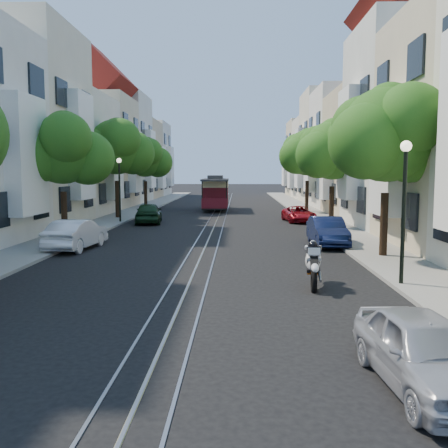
# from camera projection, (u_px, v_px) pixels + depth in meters

# --- Properties ---
(ground) EXTENTS (200.00, 200.00, 0.00)m
(ground) POSITION_uv_depth(u_px,v_px,m) (219.00, 215.00, 38.75)
(ground) COLOR black
(ground) RESTS_ON ground
(sidewalk_east) EXTENTS (2.50, 80.00, 0.12)m
(sidewalk_east) POSITION_uv_depth(u_px,v_px,m) (313.00, 215.00, 38.54)
(sidewalk_east) COLOR gray
(sidewalk_east) RESTS_ON ground
(sidewalk_west) EXTENTS (2.50, 80.00, 0.12)m
(sidewalk_west) POSITION_uv_depth(u_px,v_px,m) (126.00, 214.00, 38.94)
(sidewalk_west) COLOR gray
(sidewalk_west) RESTS_ON ground
(rail_left) EXTENTS (0.06, 80.00, 0.02)m
(rail_left) POSITION_uv_depth(u_px,v_px,m) (212.00, 215.00, 38.76)
(rail_left) COLOR gray
(rail_left) RESTS_ON ground
(rail_slot) EXTENTS (0.06, 80.00, 0.02)m
(rail_slot) POSITION_uv_depth(u_px,v_px,m) (219.00, 215.00, 38.75)
(rail_slot) COLOR gray
(rail_slot) RESTS_ON ground
(rail_right) EXTENTS (0.06, 80.00, 0.02)m
(rail_right) POSITION_uv_depth(u_px,v_px,m) (226.00, 215.00, 38.73)
(rail_right) COLOR gray
(rail_right) RESTS_ON ground
(lane_line) EXTENTS (0.08, 80.00, 0.01)m
(lane_line) POSITION_uv_depth(u_px,v_px,m) (219.00, 215.00, 38.75)
(lane_line) COLOR tan
(lane_line) RESTS_ON ground
(townhouses_east) EXTENTS (7.75, 72.00, 12.00)m
(townhouses_east) POSITION_uv_depth(u_px,v_px,m) (375.00, 148.00, 37.79)
(townhouses_east) COLOR beige
(townhouses_east) RESTS_ON ground
(townhouses_west) EXTENTS (7.75, 72.00, 11.76)m
(townhouses_west) POSITION_uv_depth(u_px,v_px,m) (65.00, 150.00, 38.46)
(townhouses_west) COLOR silver
(townhouses_west) RESTS_ON ground
(tree_e_b) EXTENTS (4.93, 4.08, 6.68)m
(tree_e_b) POSITION_uv_depth(u_px,v_px,m) (389.00, 137.00, 19.14)
(tree_e_b) COLOR black
(tree_e_b) RESTS_ON ground
(tree_e_c) EXTENTS (4.84, 3.99, 6.52)m
(tree_e_c) POSITION_uv_depth(u_px,v_px,m) (334.00, 152.00, 30.09)
(tree_e_c) COLOR black
(tree_e_c) RESTS_ON ground
(tree_e_d) EXTENTS (5.01, 4.16, 6.85)m
(tree_e_d) POSITION_uv_depth(u_px,v_px,m) (308.00, 154.00, 40.99)
(tree_e_d) COLOR black
(tree_e_d) RESTS_ON ground
(tree_w_b) EXTENTS (4.72, 3.87, 6.27)m
(tree_w_b) POSITION_uv_depth(u_px,v_px,m) (63.00, 151.00, 24.55)
(tree_w_b) COLOR black
(tree_w_b) RESTS_ON ground
(tree_w_c) EXTENTS (5.13, 4.28, 7.09)m
(tree_w_c) POSITION_uv_depth(u_px,v_px,m) (117.00, 148.00, 35.41)
(tree_w_c) COLOR black
(tree_w_c) RESTS_ON ground
(tree_w_d) EXTENTS (4.84, 3.99, 6.52)m
(tree_w_d) POSITION_uv_depth(u_px,v_px,m) (146.00, 159.00, 46.40)
(tree_w_d) COLOR black
(tree_w_d) RESTS_ON ground
(lamp_east) EXTENTS (0.32, 0.32, 4.16)m
(lamp_east) POSITION_uv_depth(u_px,v_px,m) (404.00, 191.00, 14.41)
(lamp_east) COLOR black
(lamp_east) RESTS_ON ground
(lamp_west) EXTENTS (0.32, 0.32, 4.16)m
(lamp_west) POSITION_uv_depth(u_px,v_px,m) (119.00, 180.00, 32.66)
(lamp_west) COLOR black
(lamp_west) RESTS_ON ground
(sportbike_rider) EXTENTS (0.56, 2.07, 1.43)m
(sportbike_rider) POSITION_uv_depth(u_px,v_px,m) (313.00, 261.00, 14.64)
(sportbike_rider) COLOR black
(sportbike_rider) RESTS_ON ground
(cable_car) EXTENTS (2.39, 7.32, 2.80)m
(cable_car) POSITION_uv_depth(u_px,v_px,m) (216.00, 191.00, 44.02)
(cable_car) COLOR black
(cable_car) RESTS_ON ground
(parked_car_e_near) EXTENTS (1.67, 3.62, 1.20)m
(parked_car_e_near) POSITION_uv_depth(u_px,v_px,m) (424.00, 351.00, 7.78)
(parked_car_e_near) COLOR #A4A6B0
(parked_car_e_near) RESTS_ON ground
(parked_car_e_mid) EXTENTS (1.43, 4.00, 1.31)m
(parked_car_e_mid) POSITION_uv_depth(u_px,v_px,m) (327.00, 231.00, 22.94)
(parked_car_e_mid) COLOR #0B1439
(parked_car_e_mid) RESTS_ON ground
(parked_car_e_far) EXTENTS (2.18, 4.00, 1.07)m
(parked_car_e_far) POSITION_uv_depth(u_px,v_px,m) (299.00, 214.00, 33.74)
(parked_car_e_far) COLOR maroon
(parked_car_e_far) RESTS_ON ground
(parked_car_w_mid) EXTENTS (1.79, 4.14, 1.32)m
(parked_car_w_mid) POSITION_uv_depth(u_px,v_px,m) (76.00, 234.00, 21.84)
(parked_car_w_mid) COLOR silver
(parked_car_w_mid) RESTS_ON ground
(parked_car_w_far) EXTENTS (2.06, 4.18, 1.37)m
(parked_car_w_far) POSITION_uv_depth(u_px,v_px,m) (149.00, 213.00, 32.84)
(parked_car_w_far) COLOR #14341A
(parked_car_w_far) RESTS_ON ground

